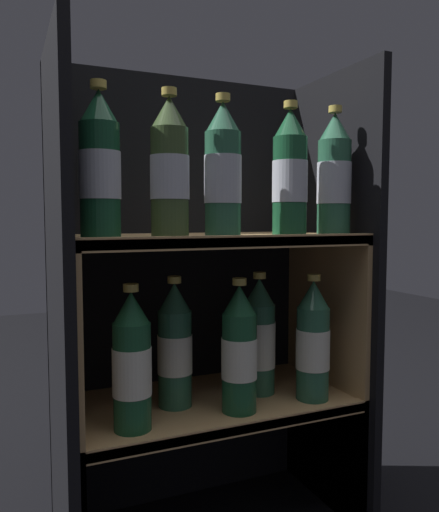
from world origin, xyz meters
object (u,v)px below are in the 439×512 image
bottle_upper_front_4 (334,177)px  bottle_lower_back_1 (259,339)px  bottle_lower_front_2 (313,343)px  bottle_lower_back_0 (175,347)px  bottle_upper_front_2 (223,173)px  bottle_upper_front_3 (290,175)px  bottle_upper_front_1 (170,170)px  bottle_lower_front_1 (239,351)px  bottle_upper_front_0 (100,168)px  bottle_lower_front_0 (132,364)px

bottle_upper_front_4 → bottle_lower_back_1: (-0.14, 0.08, -0.36)m
bottle_upper_front_4 → bottle_lower_front_2: size_ratio=1.00×
bottle_lower_front_2 → bottle_lower_back_0: same height
bottle_lower_front_2 → bottle_upper_front_4: bearing=-0.0°
bottle_upper_front_2 → bottle_lower_front_2: bottle_upper_front_2 is taller
bottle_upper_front_3 → bottle_lower_back_0: (-0.23, 0.08, -0.36)m
bottle_upper_front_3 → bottle_upper_front_1: bearing=180.0°
bottle_lower_front_2 → bottle_lower_back_0: bearing=164.3°
bottle_lower_back_0 → bottle_upper_front_3: bearing=-19.8°
bottle_lower_back_0 → bottle_lower_back_1: same height
bottle_lower_front_1 → bottle_upper_front_0: bearing=180.0°
bottle_upper_front_3 → bottle_upper_front_4: same height
bottle_upper_front_1 → bottle_upper_front_2: (0.11, -0.00, -0.00)m
bottle_upper_front_1 → bottle_lower_front_0: (-0.08, 0.00, -0.36)m
bottle_upper_front_3 → bottle_lower_back_1: 0.37m
bottle_upper_front_0 → bottle_lower_back_1: (0.36, 0.08, -0.36)m
bottle_upper_front_2 → bottle_upper_front_4: (0.26, 0.00, 0.00)m
bottle_lower_front_2 → bottle_lower_back_1: 0.12m
bottle_upper_front_0 → bottle_lower_front_0: size_ratio=1.00×
bottle_upper_front_0 → bottle_upper_front_3: 0.39m
bottle_lower_front_1 → bottle_lower_front_0: bearing=180.0°
bottle_lower_back_0 → bottle_lower_front_1: bearing=-36.3°
bottle_upper_front_2 → bottle_upper_front_3: bearing=0.0°
bottle_upper_front_3 → bottle_lower_front_0: bearing=180.0°
bottle_upper_front_2 → bottle_lower_front_2: (0.21, 0.00, -0.36)m
bottle_upper_front_3 → bottle_lower_back_0: size_ratio=1.00×
bottle_upper_front_2 → bottle_lower_front_1: bottle_upper_front_2 is taller
bottle_lower_front_1 → bottle_lower_back_1: (0.09, 0.08, -0.00)m
bottle_upper_front_4 → bottle_upper_front_1: bearing=180.0°
bottle_upper_front_4 → bottle_lower_front_0: (-0.45, 0.00, -0.36)m
bottle_upper_front_2 → bottle_lower_front_0: size_ratio=1.00×
bottle_upper_front_0 → bottle_upper_front_3: size_ratio=1.00×
bottle_upper_front_4 → bottle_lower_back_0: bottle_upper_front_4 is taller
bottle_lower_front_1 → bottle_upper_front_4: bearing=0.0°
bottle_upper_front_0 → bottle_lower_back_1: size_ratio=1.00×
bottle_upper_front_1 → bottle_upper_front_4: bearing=-0.0°
bottle_upper_front_2 → bottle_lower_back_1: bearing=32.9°
bottle_upper_front_3 → bottle_lower_back_1: size_ratio=1.00×
bottle_upper_front_3 → bottle_lower_front_2: bearing=0.0°
bottle_upper_front_0 → bottle_upper_front_3: same height
bottle_upper_front_2 → bottle_upper_front_3: same height
bottle_upper_front_2 → bottle_upper_front_1: bearing=180.0°
bottle_upper_front_3 → bottle_lower_front_0: size_ratio=1.00×
bottle_lower_front_1 → bottle_lower_back_0: size_ratio=1.00×
bottle_upper_front_4 → bottle_lower_back_1: 0.39m
bottle_lower_front_0 → bottle_lower_front_1: same height
bottle_upper_front_1 → bottle_upper_front_2: same height
bottle_upper_front_0 → bottle_lower_front_1: bottle_upper_front_0 is taller
bottle_upper_front_4 → bottle_lower_front_2: (-0.05, 0.00, -0.36)m
bottle_upper_front_0 → bottle_lower_front_1: bearing=-0.0°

